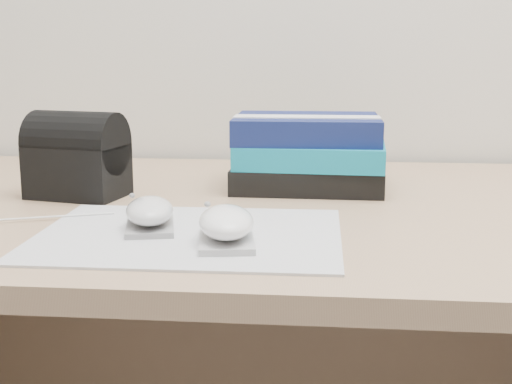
# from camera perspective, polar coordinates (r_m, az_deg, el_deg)

# --- Properties ---
(desk) EXTENTS (1.60, 0.80, 0.73)m
(desk) POSITION_cam_1_polar(r_m,az_deg,el_deg) (1.19, 5.36, -11.34)
(desk) COLOR #A17A59
(desk) RESTS_ON ground
(mousepad) EXTENTS (0.37, 0.29, 0.00)m
(mousepad) POSITION_cam_1_polar(r_m,az_deg,el_deg) (0.88, -5.37, -3.42)
(mousepad) COLOR #9EA0A7
(mousepad) RESTS_ON desk
(mouse_rear) EXTENTS (0.08, 0.12, 0.05)m
(mouse_rear) POSITION_cam_1_polar(r_m,az_deg,el_deg) (0.91, -8.50, -1.69)
(mouse_rear) COLOR gray
(mouse_rear) RESTS_ON mousepad
(mouse_front) EXTENTS (0.08, 0.12, 0.05)m
(mouse_front) POSITION_cam_1_polar(r_m,az_deg,el_deg) (0.83, -2.40, -2.65)
(mouse_front) COLOR #A9A9AB
(mouse_front) RESTS_ON mousepad
(usb_cable) EXTENTS (0.20, 0.08, 0.00)m
(usb_cable) POSITION_cam_1_polar(r_m,az_deg,el_deg) (1.00, -17.27, -1.99)
(usb_cable) COLOR white
(usb_cable) RESTS_ON mousepad
(book_stack) EXTENTS (0.25, 0.20, 0.12)m
(book_stack) POSITION_cam_1_polar(r_m,az_deg,el_deg) (1.17, 4.24, 3.18)
(book_stack) COLOR black
(book_stack) RESTS_ON desk
(pouch) EXTENTS (0.16, 0.12, 0.13)m
(pouch) POSITION_cam_1_polar(r_m,az_deg,el_deg) (1.13, -14.13, 2.85)
(pouch) COLOR black
(pouch) RESTS_ON desk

